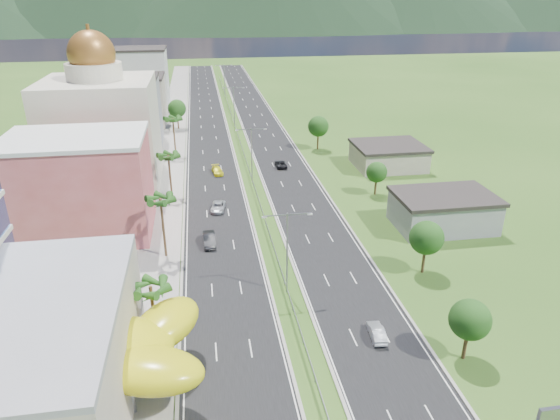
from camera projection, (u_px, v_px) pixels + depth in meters
name	position (u px, v px, depth m)	size (l,w,h in m)	color
ground	(303.00, 343.00, 54.03)	(500.00, 500.00, 0.00)	#2D5119
road_left	(208.00, 132.00, 134.20)	(11.00, 260.00, 0.04)	black
road_right	(264.00, 130.00, 136.39)	(11.00, 260.00, 0.04)	black
sidewalk_left	(172.00, 133.00, 132.80)	(7.00, 260.00, 0.12)	gray
median_guardrail	(242.00, 148.00, 118.79)	(0.10, 216.06, 0.76)	gray
streetlight_median_b	(287.00, 245.00, 60.33)	(6.04, 0.25, 11.00)	gray
streetlight_median_c	(251.00, 150.00, 96.46)	(6.04, 0.25, 11.00)	gray
streetlight_median_d	(234.00, 102.00, 137.10)	(6.04, 0.25, 11.00)	gray
streetlight_median_e	(224.00, 77.00, 177.74)	(6.04, 0.25, 11.00)	gray
lime_canopy	(98.00, 350.00, 45.48)	(18.00, 15.00, 7.40)	gold
pink_shophouse	(81.00, 188.00, 75.81)	(20.00, 15.00, 15.00)	#C45150
domed_building	(102.00, 126.00, 95.02)	(20.00, 20.00, 28.70)	beige
midrise_grey	(125.00, 114.00, 119.10)	(16.00, 15.00, 16.00)	gray
midrise_beige	(136.00, 101.00, 139.58)	(16.00, 15.00, 13.00)	#A89C8A
midrise_white	(142.00, 79.00, 159.34)	(16.00, 15.00, 18.00)	silver
shed_near	(443.00, 212.00, 79.69)	(15.00, 10.00, 5.00)	gray
shed_far	(388.00, 157.00, 107.19)	(14.00, 12.00, 4.40)	#A89C8A
palm_tree_b	(151.00, 290.00, 50.72)	(3.60, 3.60, 8.10)	#47301C
palm_tree_c	(161.00, 202.00, 68.20)	(3.60, 3.60, 9.60)	#47301C
palm_tree_d	(168.00, 158.00, 89.36)	(3.60, 3.60, 8.60)	#47301C
palm_tree_e	(173.00, 120.00, 111.63)	(3.60, 3.60, 9.40)	#47301C
leafy_tree_lfar	(177.00, 109.00, 135.31)	(4.90, 4.90, 8.05)	#47301C
leafy_tree_ra	(470.00, 320.00, 49.92)	(4.20, 4.20, 6.90)	#47301C
leafy_tree_rb	(427.00, 238.00, 65.55)	(4.55, 4.55, 7.47)	#47301C
leafy_tree_rc	(377.00, 172.00, 91.60)	(3.85, 3.85, 6.33)	#47301C
leafy_tree_rd	(318.00, 126.00, 117.62)	(4.90, 4.90, 8.05)	#47301C
mountain_ridge	(269.00, 31.00, 469.19)	(860.00, 140.00, 90.00)	black
car_dark_left	(209.00, 239.00, 74.64)	(1.74, 5.00, 1.65)	black
car_silver_mid_left	(218.00, 207.00, 86.22)	(2.22, 4.81, 1.34)	#A7AAAF
car_yellow_far_left	(217.00, 171.00, 103.48)	(1.94, 4.77, 1.38)	yellow
car_silver_right	(377.00, 332.00, 54.60)	(1.43, 4.10, 1.35)	#B7BAC0
car_dark_far_right	(281.00, 164.00, 107.47)	(2.18, 4.73, 1.31)	black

